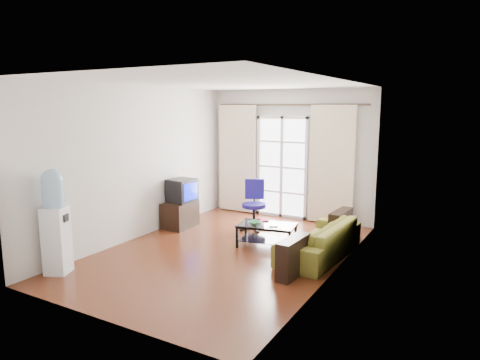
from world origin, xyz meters
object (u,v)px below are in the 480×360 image
Objects in this scene: task_chair at (254,215)px; sofa at (320,239)px; tv_stand at (180,214)px; coffee_table at (267,232)px; water_cooler at (55,220)px; crt_tv at (181,190)px.

sofa is at bearing -52.31° from task_chair.
sofa is 2.77× the size of tv_stand.
task_chair is at bearing 129.21° from coffee_table.
task_chair is (-0.68, 0.84, 0.03)m from coffee_table.
coffee_table is 1.08m from task_chair.
water_cooler is (-2.99, -2.51, 0.51)m from sofa.
coffee_table is at bearing -2.45° from crt_tv.
crt_tv reaches higher than coffee_table.
crt_tv is at bearing 178.65° from task_chair.
crt_tv reaches higher than tv_stand.
tv_stand reaches higher than coffee_table.
water_cooler is at bearing -92.76° from tv_stand.
task_chair is at bearing -114.48° from sofa.
tv_stand is 0.48m from crt_tv.
coffee_table is 1.49× the size of tv_stand.
tv_stand is at bearing -91.32° from sofa.
tv_stand is at bearing -86.46° from crt_tv.
sofa is 0.93m from coffee_table.
task_chair is 3.67m from water_cooler.
sofa is at bearing -0.74° from coffee_table.
crt_tv is (-2.93, 0.29, 0.46)m from sofa.
crt_tv is at bearing 86.63° from tv_stand.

